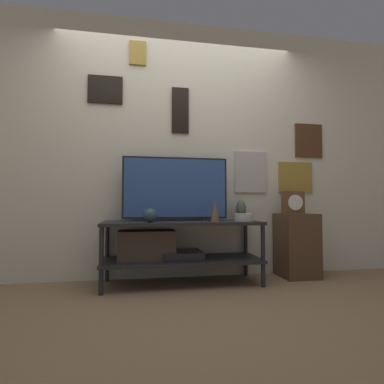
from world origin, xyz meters
The scene contains 10 objects.
ground_plane centered at (0.00, 0.00, 0.00)m, with size 12.00×12.00×0.00m, color #846647.
wall_back centered at (0.01, 0.60, 1.35)m, with size 6.40×0.08×2.70m.
media_console centered at (-0.13, 0.30, 0.37)m, with size 1.48×0.51×0.59m.
television centered at (-0.05, 0.41, 0.91)m, with size 1.03×0.05×0.63m.
vase_urn_stoneware centered at (0.65, 0.48, 0.69)m, with size 0.10×0.10×0.21m.
vase_slim_bronze centered at (0.29, 0.17, 0.69)m, with size 0.08×0.08×0.20m.
vase_round_glass centered at (-0.31, 0.18, 0.65)m, with size 0.12×0.12×0.12m.
vase_wide_bowl centered at (0.59, 0.23, 0.62)m, with size 0.18×0.18×0.07m.
side_table centered at (1.21, 0.37, 0.33)m, with size 0.36×0.36×0.65m.
mantel_clock centered at (1.18, 0.38, 0.77)m, with size 0.21×0.11×0.23m.
Camera 1 is at (-0.40, -2.52, 0.74)m, focal length 28.00 mm.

